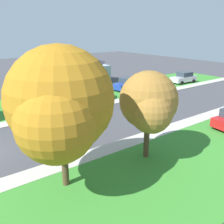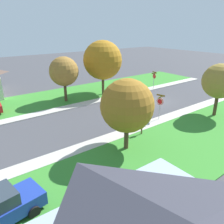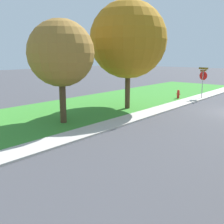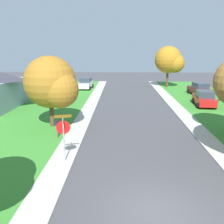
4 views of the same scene
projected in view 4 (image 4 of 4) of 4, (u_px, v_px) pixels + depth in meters
name	position (u px, v px, depth m)	size (l,w,h in m)	color
ground_plane	(155.00, 212.00, 9.94)	(120.00, 120.00, 0.00)	#424247
sidewalk_east	(192.00, 124.00, 21.42)	(1.40, 56.00, 0.10)	#B7B2A8
sidewalk_west	(81.00, 123.00, 21.70)	(1.40, 56.00, 0.10)	#B7B2A8
lawn_west	(27.00, 122.00, 21.85)	(8.00, 56.00, 0.08)	#38842D
stop_sign_far_corner	(63.00, 130.00, 13.85)	(0.90, 0.90, 2.77)	#9E9EA3
car_blue_behind_trees	(59.00, 95.00, 30.05)	(2.51, 4.52, 1.76)	#1E389E
car_red_driveway_right	(204.00, 99.00, 27.90)	(2.33, 4.45, 1.76)	red
car_maroon_across_road	(200.00, 89.00, 34.31)	(2.47, 4.50, 1.76)	maroon
car_silver_near_corner	(86.00, 84.00, 39.85)	(2.21, 4.39, 1.76)	silver
tree_sidewalk_near	(170.00, 61.00, 40.52)	(4.63, 4.31, 6.63)	#4C3823
tree_sidewalk_mid	(53.00, 84.00, 19.74)	(4.38, 4.07, 5.71)	#4C3823
mailbox	(57.00, 125.00, 17.81)	(0.32, 0.52, 1.31)	brown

